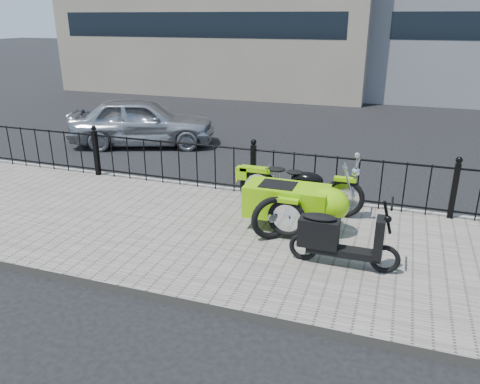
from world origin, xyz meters
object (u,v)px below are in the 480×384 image
(motorcycle_sidecar, at_px, (300,199))
(scooter, at_px, (336,239))
(spare_tire, at_px, (272,218))
(sedan_car, at_px, (143,121))

(motorcycle_sidecar, xyz_separation_m, scooter, (0.74, -1.08, -0.08))
(spare_tire, height_order, sedan_car, sedan_car)
(motorcycle_sidecar, xyz_separation_m, spare_tire, (-0.29, -0.58, -0.13))
(motorcycle_sidecar, distance_m, spare_tire, 0.67)
(scooter, relative_size, sedan_car, 0.39)
(motorcycle_sidecar, height_order, spare_tire, motorcycle_sidecar)
(motorcycle_sidecar, bearing_deg, scooter, -55.42)
(scooter, distance_m, spare_tire, 1.14)
(spare_tire, bearing_deg, motorcycle_sidecar, 63.62)
(scooter, height_order, spare_tire, scooter)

